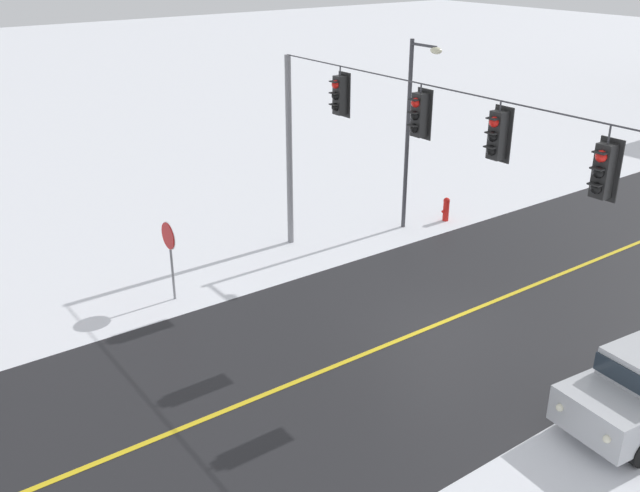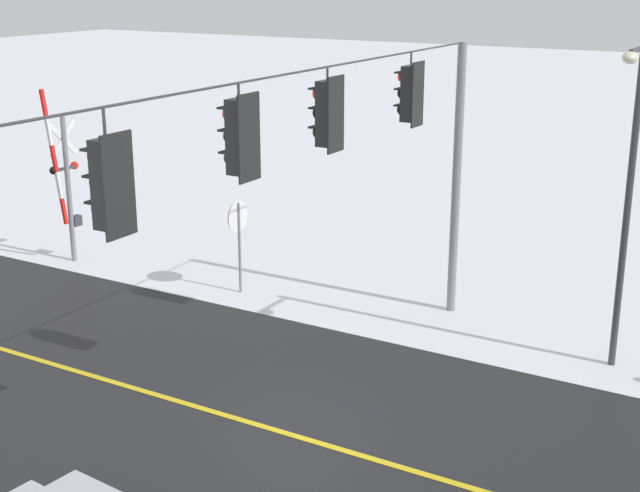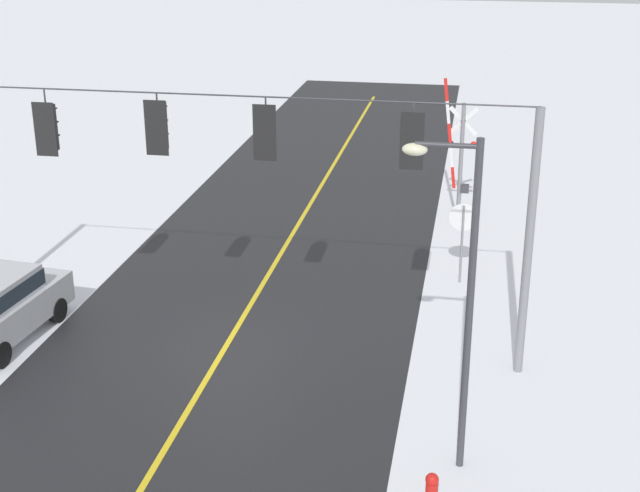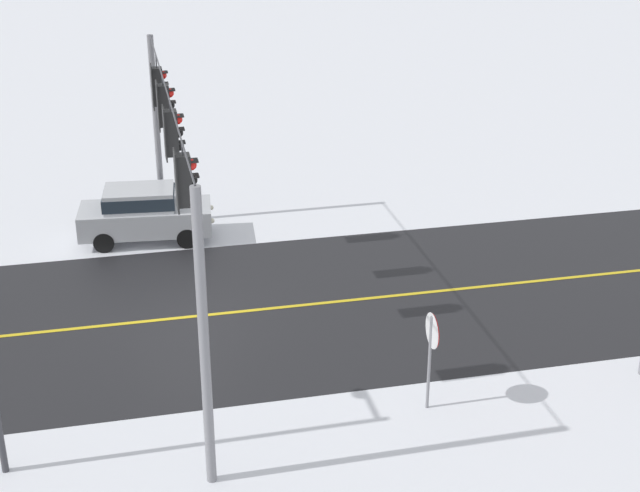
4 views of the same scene
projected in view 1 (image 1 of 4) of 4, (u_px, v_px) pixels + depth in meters
The scene contains 7 objects.
ground_plane at pixel (437, 325), 18.97m from camera, with size 160.00×160.00×0.00m, color white.
road_asphalt at pixel (576, 268), 22.21m from camera, with size 9.00×80.00×0.01m, color black.
lane_centre_line at pixel (576, 268), 22.21m from camera, with size 0.14×72.00×0.01m, color gold.
signal_span at pixel (449, 164), 17.21m from camera, with size 14.20×0.47×6.22m.
stop_sign at pixel (169, 244), 19.65m from camera, with size 0.80×0.09×2.35m.
streetlamp_near at pixel (413, 119), 23.74m from camera, with size 1.39×0.28×6.50m.
fire_hydrant at pixel (446, 208), 25.82m from camera, with size 0.24×0.31×0.88m.
Camera 1 is at (11.57, -12.30, 9.43)m, focal length 40.02 mm.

